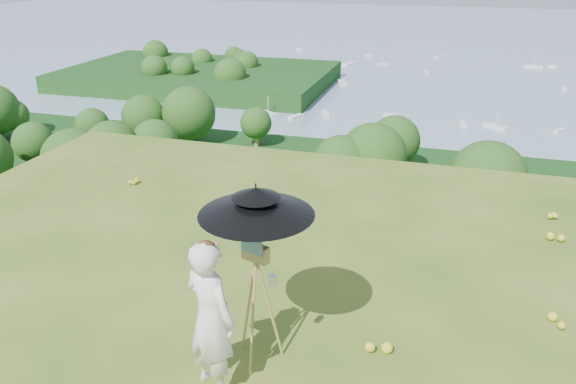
% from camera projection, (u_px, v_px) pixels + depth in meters
% --- Properties ---
extents(ground, '(14.00, 14.00, 0.00)m').
position_uv_depth(ground, '(260.00, 359.00, 6.28)').
color(ground, '#335F1B').
rests_on(ground, ground).
extents(forest_slope, '(140.00, 56.00, 22.00)m').
position_uv_depth(forest_slope, '(400.00, 369.00, 48.54)').
color(forest_slope, '#0E3510').
rests_on(forest_slope, bay_water).
extents(shoreline_tier, '(170.00, 28.00, 8.00)m').
position_uv_depth(shoreline_tier, '(425.00, 235.00, 86.52)').
color(shoreline_tier, slate).
rests_on(shoreline_tier, bay_water).
extents(bay_water, '(700.00, 700.00, 0.00)m').
position_uv_depth(bay_water, '(454.00, 53.00, 231.06)').
color(bay_water, '#768CA9').
rests_on(bay_water, ground).
extents(peninsula, '(90.00, 60.00, 12.00)m').
position_uv_depth(peninsula, '(198.00, 68.00, 173.93)').
color(peninsula, '#0E3510').
rests_on(peninsula, bay_water).
extents(slope_trees, '(110.00, 50.00, 6.00)m').
position_uv_depth(slope_trees, '(414.00, 224.00, 43.02)').
color(slope_trees, '#265419').
rests_on(slope_trees, forest_slope).
extents(harbor_town, '(110.00, 22.00, 5.00)m').
position_uv_depth(harbor_town, '(429.00, 196.00, 83.96)').
color(harbor_town, silver).
rests_on(harbor_town, shoreline_tier).
extents(moored_boats, '(140.00, 140.00, 0.70)m').
position_uv_depth(moored_boats, '(403.00, 92.00, 164.63)').
color(moored_boats, silver).
rests_on(moored_boats, bay_water).
extents(wildflowers, '(10.00, 10.50, 0.12)m').
position_uv_depth(wildflowers, '(267.00, 341.00, 6.48)').
color(wildflowers, yellow).
rests_on(wildflowers, ground).
extents(painter, '(0.74, 0.64, 1.72)m').
position_uv_depth(painter, '(210.00, 318.00, 5.56)').
color(painter, white).
rests_on(painter, ground).
extents(field_easel, '(0.75, 0.75, 1.57)m').
position_uv_depth(field_easel, '(257.00, 299.00, 5.99)').
color(field_easel, '#A08143').
rests_on(field_easel, ground).
extents(sun_umbrella, '(1.53, 1.53, 0.82)m').
position_uv_depth(sun_umbrella, '(257.00, 221.00, 5.65)').
color(sun_umbrella, black).
rests_on(sun_umbrella, field_easel).
extents(painter_cap, '(0.26, 0.28, 0.10)m').
position_uv_depth(painter_cap, '(206.00, 246.00, 5.24)').
color(painter_cap, '#D1727E').
rests_on(painter_cap, painter).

